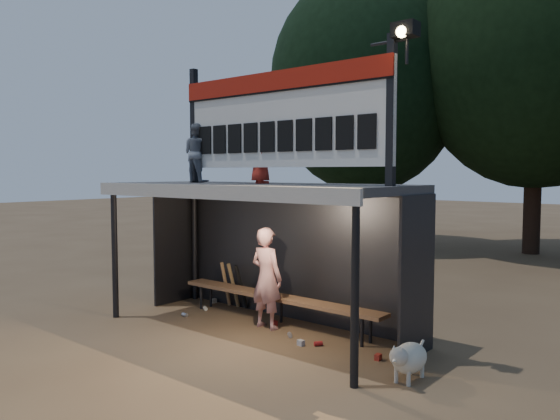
% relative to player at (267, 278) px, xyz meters
% --- Properties ---
extents(ground, '(80.00, 80.00, 0.00)m').
position_rel_player_xyz_m(ground, '(-0.02, -0.28, -0.81)').
color(ground, brown).
rests_on(ground, ground).
extents(player, '(0.60, 0.40, 1.62)m').
position_rel_player_xyz_m(player, '(0.00, 0.00, 0.00)').
color(player, white).
rests_on(player, ground).
extents(child_a, '(0.52, 0.43, 0.99)m').
position_rel_player_xyz_m(child_a, '(-1.28, -0.32, 2.00)').
color(child_a, slate).
rests_on(child_a, dugout_shelter).
extents(child_b, '(0.52, 0.49, 0.90)m').
position_rel_player_xyz_m(child_b, '(0.05, -0.20, 1.96)').
color(child_b, '#AC251A').
rests_on(child_b, dugout_shelter).
extents(dugout_shelter, '(5.10, 2.08, 2.32)m').
position_rel_player_xyz_m(dugout_shelter, '(-0.02, -0.03, 1.03)').
color(dugout_shelter, '#3A3A3D').
rests_on(dugout_shelter, ground).
extents(scoreboard_assembly, '(4.10, 0.27, 1.99)m').
position_rel_player_xyz_m(scoreboard_assembly, '(0.53, -0.29, 2.51)').
color(scoreboard_assembly, black).
rests_on(scoreboard_assembly, dugout_shelter).
extents(bench, '(4.00, 0.35, 0.48)m').
position_rel_player_xyz_m(bench, '(-0.02, 0.27, -0.38)').
color(bench, '#875F40').
rests_on(bench, ground).
extents(tree_left, '(6.46, 6.46, 9.27)m').
position_rel_player_xyz_m(tree_left, '(-4.02, 9.72, 4.70)').
color(tree_left, black).
rests_on(tree_left, ground).
extents(tree_mid, '(7.22, 7.22, 10.36)m').
position_rel_player_xyz_m(tree_mid, '(0.98, 11.22, 5.35)').
color(tree_mid, black).
rests_on(tree_mid, ground).
extents(dog, '(0.36, 0.81, 0.49)m').
position_rel_player_xyz_m(dog, '(2.77, -0.60, -0.53)').
color(dog, silver).
rests_on(dog, ground).
extents(bats, '(0.48, 0.33, 0.84)m').
position_rel_player_xyz_m(bats, '(-1.28, 0.54, -0.38)').
color(bats, '#A2774B').
rests_on(bats, ground).
extents(litter, '(4.09, 1.10, 0.08)m').
position_rel_player_xyz_m(litter, '(-0.00, -0.05, -0.77)').
color(litter, '#AA211D').
rests_on(litter, ground).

